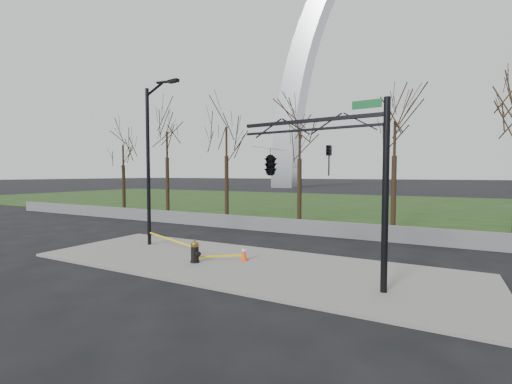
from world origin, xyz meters
The scene contains 11 objects.
ground centered at (0.00, 0.00, 0.00)m, with size 500.00×500.00×0.00m, color black.
sidewalk centered at (0.00, 0.00, 0.05)m, with size 18.00×6.00×0.10m, color slate.
grass_strip centered at (0.00, 30.00, 0.03)m, with size 120.00×40.00×0.06m, color #1E3312.
guardrail centered at (0.00, 8.00, 0.45)m, with size 60.00×0.30×0.90m, color #59595B.
gateway_arch centered at (0.00, 75.00, 32.50)m, with size 66.00×6.00×65.00m, color silver, non-canonical shape.
tree_row centered at (7.63, 12.00, 4.08)m, with size 61.25×4.00×8.16m.
fire_hydrant centered at (-1.74, -0.80, 0.53)m, with size 0.58×0.39×0.93m.
traffic_cone centered at (-0.13, 0.42, 0.41)m, with size 0.41×0.41×0.63m.
street_light centered at (-5.83, 0.95, 4.69)m, with size 2.38×0.53×8.21m.
traffic_signal_mast centered at (2.33, -0.66, 4.15)m, with size 5.09×2.52×6.00m.
caution_tape centered at (-3.01, 0.01, 0.59)m, with size 5.93×1.78×0.47m.
Camera 1 is at (6.95, -11.85, 3.71)m, focal length 24.07 mm.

